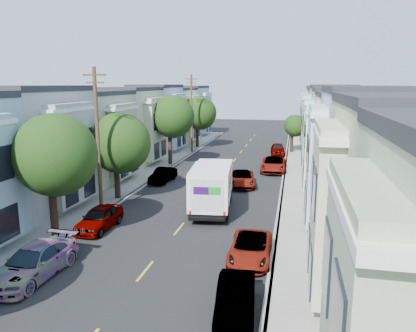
% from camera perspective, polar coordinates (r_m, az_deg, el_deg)
% --- Properties ---
extents(ground, '(160.00, 160.00, 0.00)m').
position_cam_1_polar(ground, '(26.01, -4.08, -8.84)').
color(ground, black).
rests_on(ground, ground).
extents(road_slab, '(12.00, 70.00, 0.02)m').
position_cam_1_polar(road_slab, '(40.04, 1.87, -1.50)').
color(road_slab, black).
rests_on(road_slab, ground).
extents(curb_left, '(0.30, 70.00, 0.15)m').
position_cam_1_polar(curb_left, '(41.49, -6.38, -1.01)').
color(curb_left, gray).
rests_on(curb_left, ground).
extents(curb_right, '(0.30, 70.00, 0.15)m').
position_cam_1_polar(curb_right, '(39.44, 10.56, -1.80)').
color(curb_right, gray).
rests_on(curb_right, ground).
extents(sidewalk_left, '(2.60, 70.00, 0.15)m').
position_cam_1_polar(sidewalk_left, '(41.91, -8.07, -0.92)').
color(sidewalk_left, gray).
rests_on(sidewalk_left, ground).
extents(sidewalk_right, '(2.60, 70.00, 0.15)m').
position_cam_1_polar(sidewalk_right, '(39.43, 12.45, -1.87)').
color(sidewalk_right, gray).
rests_on(sidewalk_right, ground).
extents(centerline, '(0.12, 70.00, 0.01)m').
position_cam_1_polar(centerline, '(40.04, 1.87, -1.51)').
color(centerline, gold).
rests_on(centerline, ground).
extents(townhouse_row_left, '(5.00, 70.00, 8.50)m').
position_cam_1_polar(townhouse_row_left, '(43.36, -12.79, -0.78)').
color(townhouse_row_left, '#FEFABB').
rests_on(townhouse_row_left, ground).
extents(townhouse_row_right, '(5.00, 70.00, 8.50)m').
position_cam_1_polar(townhouse_row_right, '(39.68, 17.94, -2.20)').
color(townhouse_row_right, '#FEFABB').
rests_on(townhouse_row_right, ground).
extents(tree_b, '(4.70, 4.70, 7.45)m').
position_cam_1_polar(tree_b, '(24.38, -20.84, 1.43)').
color(tree_b, black).
rests_on(tree_b, ground).
extents(tree_c, '(4.70, 4.70, 6.88)m').
position_cam_1_polar(tree_c, '(31.99, -12.41, 3.13)').
color(tree_c, black).
rests_on(tree_c, ground).
extents(tree_d, '(4.70, 4.70, 7.82)m').
position_cam_1_polar(tree_d, '(44.89, -5.08, 6.91)').
color(tree_d, black).
rests_on(tree_d, ground).
extents(tree_e, '(4.70, 4.70, 7.27)m').
position_cam_1_polar(tree_e, '(57.39, -1.25, 7.41)').
color(tree_e, black).
rests_on(tree_e, ground).
extents(tree_far_r, '(2.87, 2.87, 5.03)m').
position_cam_1_polar(tree_far_r, '(54.38, 12.08, 5.50)').
color(tree_far_r, black).
rests_on(tree_far_r, ground).
extents(utility_pole_near, '(1.60, 0.26, 10.00)m').
position_cam_1_polar(utility_pole_near, '(28.87, -15.23, 3.39)').
color(utility_pole_near, '#42301E').
rests_on(utility_pole_near, ground).
extents(utility_pole_far, '(1.60, 0.26, 10.00)m').
position_cam_1_polar(utility_pole_far, '(53.20, -2.32, 7.35)').
color(utility_pole_far, '#42301E').
rests_on(utility_pole_far, ground).
extents(fedex_truck, '(2.68, 6.97, 3.34)m').
position_cam_1_polar(fedex_truck, '(29.14, 0.56, -2.71)').
color(fedex_truck, white).
rests_on(fedex_truck, ground).
extents(lead_sedan, '(2.97, 5.15, 1.35)m').
position_cam_1_polar(lead_sedan, '(36.37, 4.78, -1.79)').
color(lead_sedan, black).
rests_on(lead_sedan, ground).
extents(parked_left_b, '(2.33, 5.10, 1.50)m').
position_cam_1_polar(parked_left_b, '(21.32, -23.25, -12.34)').
color(parked_left_b, '#0C0F3B').
rests_on(parked_left_b, ground).
extents(parked_left_c, '(1.78, 4.50, 1.45)m').
position_cam_1_polar(parked_left_c, '(26.57, -15.05, -7.11)').
color(parked_left_c, '#B2B2B2').
rests_on(parked_left_c, ground).
extents(parked_left_d, '(1.70, 4.02, 1.30)m').
position_cam_1_polar(parked_left_d, '(37.88, -6.35, -1.32)').
color(parked_left_d, '#53200D').
rests_on(parked_left_d, ground).
extents(parked_right_a, '(1.85, 4.29, 1.39)m').
position_cam_1_polar(parked_right_a, '(16.78, 3.92, -18.33)').
color(parked_right_a, '#4C5156').
rests_on(parked_right_a, ground).
extents(parked_right_b, '(2.18, 4.59, 1.27)m').
position_cam_1_polar(parked_right_b, '(21.57, 5.99, -11.47)').
color(parked_right_b, white).
rests_on(parked_right_b, ground).
extents(parked_right_c, '(2.55, 5.41, 1.50)m').
position_cam_1_polar(parked_right_c, '(42.71, 9.19, 0.20)').
color(parked_right_c, black).
rests_on(parked_right_c, ground).
extents(parked_right_d, '(2.10, 4.70, 1.49)m').
position_cam_1_polar(parked_right_d, '(52.72, 9.78, 2.32)').
color(parked_right_d, black).
rests_on(parked_right_d, ground).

